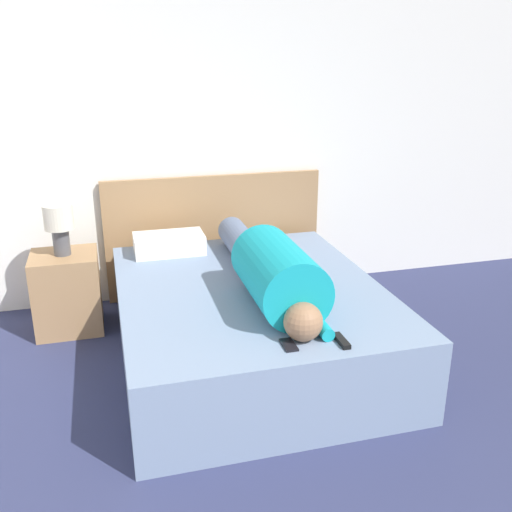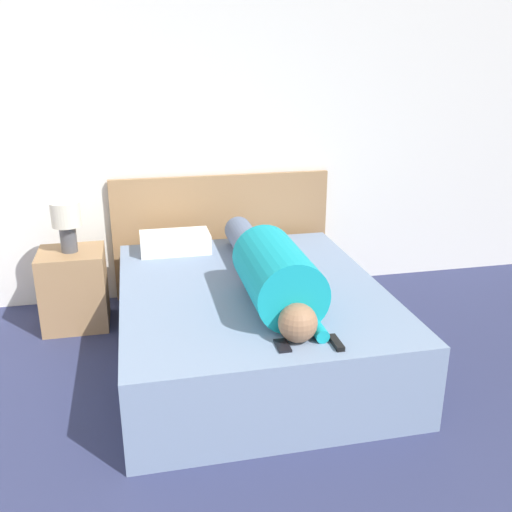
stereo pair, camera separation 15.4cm
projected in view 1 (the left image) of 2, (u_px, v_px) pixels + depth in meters
The scene contains 9 objects.
wall_back at pixel (213, 130), 4.33m from camera, with size 6.40×0.06×2.60m.
bed at pixel (250, 322), 3.61m from camera, with size 1.59×1.95×0.49m.
headboard at pixel (215, 235), 4.54m from camera, with size 1.71×0.04×0.96m.
nightstand at pixel (67, 292), 3.98m from camera, with size 0.45×0.41×0.56m.
table_lamp at pixel (59, 224), 3.81m from camera, with size 0.20×0.20×0.35m.
person_lying at pixel (271, 270), 3.34m from camera, with size 0.39×1.72×0.39m.
pillow_near_headboard at pixel (169, 244), 4.11m from camera, with size 0.50×0.29×0.14m.
tv_remote at pixel (341, 341), 2.84m from camera, with size 0.04×0.15×0.02m.
cell_phone at pixel (289, 345), 2.81m from camera, with size 0.06×0.13×0.01m.
Camera 1 is at (-0.84, -0.34, 1.86)m, focal length 40.00 mm.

